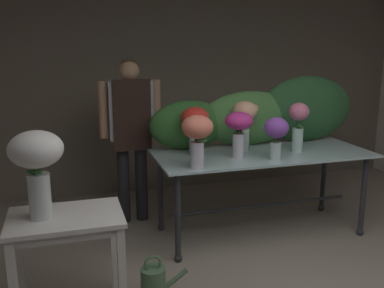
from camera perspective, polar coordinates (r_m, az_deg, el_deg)
ground_plane at (r=4.17m, az=5.91°, el=-12.58°), size 7.72×7.72×0.00m
wall_back at (r=5.42m, az=-0.87°, el=9.17°), size 5.82×0.12×2.85m
display_table_glass at (r=4.14m, az=9.09°, el=-2.69°), size 2.00×0.86×0.81m
side_table_white at (r=2.98m, az=-16.07°, el=-10.88°), size 0.72×0.50×0.73m
florist at (r=4.35m, az=-8.00°, el=2.66°), size 0.61×0.24×1.64m
foliage_backdrop at (r=4.39m, az=9.29°, el=3.73°), size 2.14×0.28×0.67m
vase_coral_roses at (r=3.49m, az=0.67°, el=1.37°), size 0.26×0.26×0.44m
vase_rosy_dahlias at (r=4.14m, az=13.70°, el=2.84°), size 0.19×0.19×0.46m
vase_magenta_freesia at (r=3.82m, az=6.14°, el=2.14°), size 0.25×0.25×0.41m
vase_scarlet_lilies at (r=3.89m, az=0.39°, el=2.66°), size 0.25×0.25×0.44m
vase_peach_peonies at (r=4.10m, az=6.93°, el=3.49°), size 0.25×0.23×0.47m
vase_violet_tulips at (r=3.83m, az=10.95°, el=1.49°), size 0.21×0.21×0.37m
vase_white_roses_tall at (r=2.83m, az=-19.62°, el=-2.05°), size 0.33×0.33×0.56m
watering_can at (r=3.29m, az=-4.99°, el=-17.60°), size 0.35×0.18×0.34m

